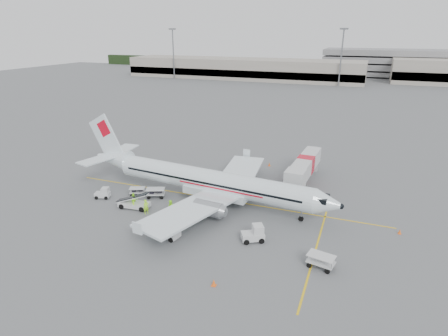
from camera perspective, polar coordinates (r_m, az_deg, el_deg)
The scene contains 25 objects.
ground at distance 50.51m, azimuth -0.82°, elevation -4.78°, with size 360.00×360.00×0.00m, color #56595B.
stripe_lead at distance 50.51m, azimuth -0.82°, elevation -4.78°, with size 44.00×0.20×0.01m, color yellow.
stripe_cross at distance 40.64m, azimuth 13.77°, elevation -12.12°, with size 0.20×20.00×0.01m, color yellow.
terminal_west at distance 182.45m, azimuth 2.86°, elevation 14.90°, with size 110.00×22.00×9.00m, color gray, non-canonical shape.
parking_garage at distance 203.10m, azimuth 24.09°, elevation 14.50°, with size 62.00×24.00×14.00m, color slate, non-canonical shape.
treeline at distance 218.89m, azimuth 17.11°, elevation 14.56°, with size 300.00×3.00×6.00m, color black, non-canonical shape.
mast_west at distance 182.88m, azimuth -7.72°, elevation 16.81°, with size 3.20×1.20×22.00m, color slate, non-canonical shape.
mast_center at distance 161.23m, azimuth 17.41°, elevation 15.67°, with size 3.20×1.20×22.00m, color slate, non-canonical shape.
aircraft at distance 48.02m, azimuth -1.99°, elevation 0.24°, with size 35.93×28.16×9.90m, color white, non-canonical shape.
jet_bridge at distance 56.37m, azimuth 12.26°, elevation -0.30°, with size 2.90×15.46×4.06m, color silver, non-canonical shape.
belt_loader at distance 48.91m, azimuth -13.59°, elevation -4.44°, with size 5.22×1.96×2.83m, color silver, non-canonical shape.
tug_fore at distance 40.79m, azimuth 4.41°, elevation -9.89°, with size 2.41×1.38×1.86m, color silver, non-canonical shape.
tug_mid at distance 41.72m, azimuth -8.42°, elevation -9.34°, with size 2.38×1.36×1.84m, color silver, non-canonical shape.
tug_aft at distance 53.21m, azimuth -18.06°, elevation -3.61°, with size 1.95×1.12×1.50m, color silver, non-canonical shape.
cart_loaded_a at distance 51.65m, azimuth -10.36°, elevation -3.77°, with size 2.46×1.45×1.28m, color silver, non-canonical shape.
cart_loaded_b at distance 52.89m, azimuth -13.05°, elevation -3.50°, with size 2.09×1.23×1.09m, color silver, non-canonical shape.
cart_empty_a at distance 45.80m, azimuth -5.30°, elevation -6.76°, with size 2.44×1.44×1.27m, color silver, non-canonical shape.
cart_empty_b at distance 37.90m, azimuth 14.53°, elevation -13.59°, with size 2.55×1.51×1.33m, color silver, non-canonical shape.
cone_nose at distance 46.63m, azimuth 25.21°, elevation -8.73°, with size 0.36×0.36×0.58m, color orange.
cone_port at distance 63.07m, azimuth 6.92°, elevation 0.58°, with size 0.38×0.38×0.62m, color orange.
cone_stbd at distance 34.71m, azimuth -1.56°, elevation -17.03°, with size 0.42×0.42×0.69m, color orange.
crew_a at distance 47.30m, azimuth -11.78°, elevation -5.81°, with size 0.68×0.45×1.86m, color #93E420.
crew_b at distance 46.54m, azimuth -8.13°, elevation -5.99°, with size 0.92×0.72×1.90m, color #93E420.
crew_c at distance 48.81m, azimuth -13.54°, elevation -5.26°, with size 1.05×0.60×1.63m, color #93E420.
crew_d at distance 49.47m, azimuth -13.58°, elevation -4.74°, with size 1.11×0.46×1.89m, color #93E420.
Camera 1 is at (17.16, -42.44, 21.35)m, focal length 30.00 mm.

